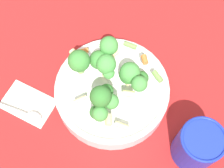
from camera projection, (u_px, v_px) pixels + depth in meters
ground_plane at (112, 96)px, 0.73m from camera, size 3.00×3.00×0.00m
bowl at (112, 91)px, 0.70m from camera, size 0.26×0.26×0.05m
pasta_salad at (109, 75)px, 0.64m from camera, size 0.21×0.20×0.08m
cup at (197, 145)px, 0.62m from camera, size 0.09×0.09×0.11m
napkin at (28, 103)px, 0.72m from camera, size 0.12×0.08×0.01m
spoon at (22, 113)px, 0.70m from camera, size 0.15×0.03×0.01m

